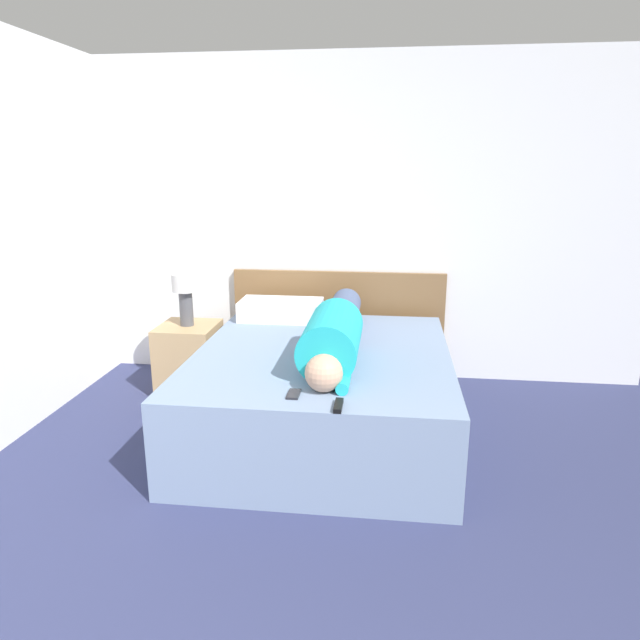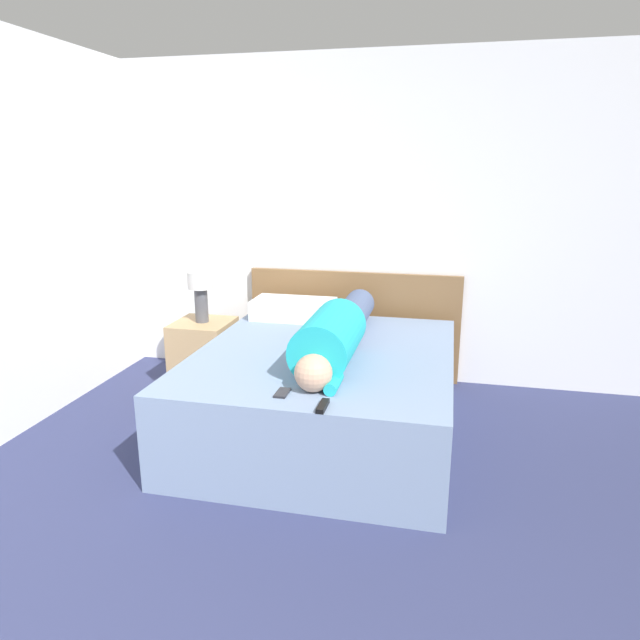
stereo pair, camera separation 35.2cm
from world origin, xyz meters
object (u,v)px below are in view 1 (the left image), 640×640
object	(u,v)px
person_lying	(335,332)
pillow_near_headboard	(281,310)
tv_remote	(338,406)
cell_phone	(294,394)
nightstand	(189,358)
bed	(323,392)
table_lamp	(185,292)

from	to	relation	value
person_lying	pillow_near_headboard	xyz separation A→B (m)	(-0.51, 0.80, -0.07)
pillow_near_headboard	tv_remote	bearing A→B (deg)	-69.80
person_lying	cell_phone	distance (m)	0.73
nightstand	tv_remote	bearing A→B (deg)	-48.50
bed	pillow_near_headboard	distance (m)	0.94
bed	nightstand	xyz separation A→B (m)	(-1.14, 0.61, -0.02)
cell_phone	table_lamp	bearing A→B (deg)	128.22
bed	table_lamp	world-z (taller)	table_lamp
pillow_near_headboard	tv_remote	size ratio (longest dim) A/B	4.25
bed	tv_remote	xyz separation A→B (m)	(0.18, -0.89, 0.30)
pillow_near_headboard	person_lying	bearing A→B (deg)	-57.84
table_lamp	person_lying	world-z (taller)	table_lamp
nightstand	pillow_near_headboard	distance (m)	0.83
person_lying	tv_remote	world-z (taller)	person_lying
cell_phone	bed	bearing A→B (deg)	85.00
pillow_near_headboard	cell_phone	world-z (taller)	pillow_near_headboard
bed	person_lying	xyz separation A→B (m)	(0.09, -0.05, 0.43)
bed	tv_remote	distance (m)	0.95
person_lying	tv_remote	distance (m)	0.85
nightstand	tv_remote	world-z (taller)	tv_remote
table_lamp	pillow_near_headboard	xyz separation A→B (m)	(0.72, 0.14, -0.16)
person_lying	table_lamp	bearing A→B (deg)	151.70
tv_remote	bed	bearing A→B (deg)	101.73
table_lamp	pillow_near_headboard	distance (m)	0.75
bed	table_lamp	xyz separation A→B (m)	(-1.14, 0.61, 0.52)
table_lamp	pillow_near_headboard	bearing A→B (deg)	11.39
cell_phone	nightstand	bearing A→B (deg)	128.22
nightstand	bed	bearing A→B (deg)	-28.11
table_lamp	cell_phone	xyz separation A→B (m)	(1.07, -1.36, -0.23)
table_lamp	pillow_near_headboard	world-z (taller)	table_lamp
table_lamp	person_lying	size ratio (longest dim) A/B	0.24
table_lamp	tv_remote	size ratio (longest dim) A/B	2.72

